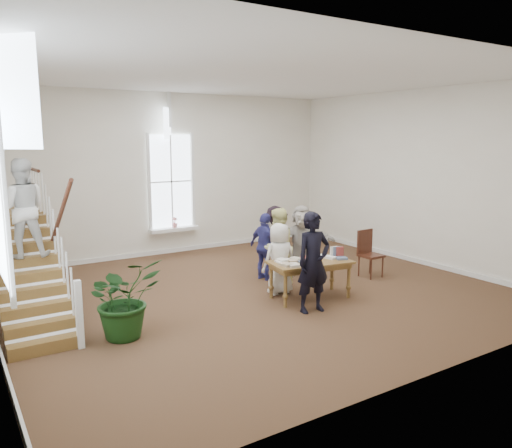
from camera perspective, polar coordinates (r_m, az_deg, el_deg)
ground at (r=10.78m, az=-0.03°, el=-7.80°), size 10.00×10.00×0.00m
room_shell at (r=14.47m, az=-9.39°, el=-1.72°), size 10.49×10.00×10.00m
staircase at (r=9.64m, az=-25.00°, el=-0.93°), size 1.10×4.10×2.92m
library_table at (r=10.28m, az=6.16°, el=-4.69°), size 1.77×1.07×0.84m
police_officer at (r=9.45m, az=6.57°, el=-4.36°), size 0.73×0.51×1.92m
elderly_woman at (r=10.53m, az=2.69°, el=-3.97°), size 0.77×0.53×1.51m
person_yellow at (r=11.07m, az=2.48°, el=-2.66°), size 1.02×0.91×1.75m
woman_cluster_a at (r=11.55m, az=1.06°, el=-2.59°), size 0.56×0.97×1.56m
woman_cluster_b at (r=12.24m, az=2.24°, el=-1.73°), size 0.92×1.20×1.63m
woman_cluster_c at (r=11.89m, az=5.22°, el=-1.93°), size 1.57×1.33×1.70m
floor_plant at (r=8.55m, az=-14.83°, el=-8.20°), size 1.35×1.22×1.34m
side_chair at (r=12.17m, az=12.70°, el=-2.94°), size 0.50×0.50×1.11m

